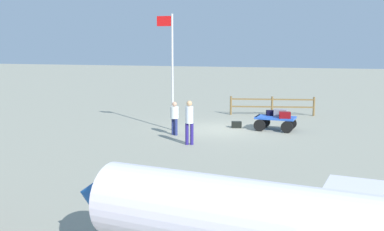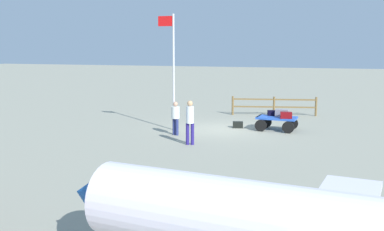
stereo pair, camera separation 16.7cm
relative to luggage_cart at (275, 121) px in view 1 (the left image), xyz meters
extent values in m
plane|color=gray|center=(2.45, 0.44, -0.47)|extent=(120.00, 120.00, 0.00)
cube|color=blue|center=(-0.02, 0.00, 0.14)|extent=(1.94, 1.22, 0.10)
cube|color=blue|center=(0.85, -0.08, 0.14)|extent=(0.18, 1.00, 0.10)
cylinder|color=black|center=(0.68, 0.48, -0.19)|extent=(0.56, 0.17, 0.56)
cylinder|color=black|center=(0.57, -0.60, -0.19)|extent=(0.56, 0.17, 0.56)
cylinder|color=black|center=(-0.61, 0.60, -0.19)|extent=(0.56, 0.17, 0.56)
cylinder|color=black|center=(-0.71, -0.48, -0.19)|extent=(0.56, 0.17, 0.56)
cube|color=black|center=(0.23, -0.36, 0.31)|extent=(0.55, 0.48, 0.24)
cube|color=gray|center=(-0.25, -0.10, 0.36)|extent=(0.66, 0.42, 0.35)
cube|color=maroon|center=(-0.48, 0.36, 0.34)|extent=(0.57, 0.42, 0.30)
cube|color=black|center=(1.89, -0.13, -0.31)|extent=(0.55, 0.41, 0.30)
cylinder|color=navy|center=(2.95, 4.20, -0.02)|extent=(0.14, 0.14, 0.89)
cylinder|color=navy|center=(3.14, 4.26, -0.02)|extent=(0.14, 0.14, 0.89)
cylinder|color=white|center=(3.05, 4.23, 0.78)|extent=(0.39, 0.39, 0.70)
sphere|color=tan|center=(3.05, 4.23, 1.24)|extent=(0.23, 0.23, 0.23)
cylinder|color=navy|center=(4.17, 2.52, -0.08)|extent=(0.14, 0.14, 0.76)
cylinder|color=navy|center=(4.35, 2.42, -0.08)|extent=(0.14, 0.14, 0.76)
cylinder|color=silver|center=(4.26, 2.47, 0.57)|extent=(0.51, 0.51, 0.55)
sphere|color=tan|center=(4.26, 2.47, 0.95)|extent=(0.21, 0.21, 0.21)
cone|color=#1A58A9|center=(2.07, 14.10, 0.67)|extent=(1.08, 1.37, 1.25)
cube|color=white|center=(-2.50, 14.81, 0.81)|extent=(1.93, 5.54, 0.12)
cylinder|color=silver|center=(4.73, 1.30, 2.28)|extent=(0.10, 0.10, 5.48)
cube|color=red|center=(5.14, 1.30, 4.68)|extent=(0.71, 0.08, 0.47)
cylinder|color=brown|center=(-1.69, -5.10, 0.08)|extent=(0.12, 0.12, 1.09)
cylinder|color=brown|center=(0.65, -4.66, 0.08)|extent=(0.12, 0.12, 1.09)
cylinder|color=brown|center=(2.98, -4.21, 0.08)|extent=(0.12, 0.12, 1.09)
cube|color=brown|center=(0.65, -4.66, 0.46)|extent=(4.68, 0.96, 0.08)
cube|color=brown|center=(0.65, -4.66, 0.03)|extent=(4.68, 0.96, 0.08)
camera|label=1|loc=(-2.15, 22.08, 3.64)|focal=43.27mm
camera|label=2|loc=(-2.31, 22.04, 3.64)|focal=43.27mm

